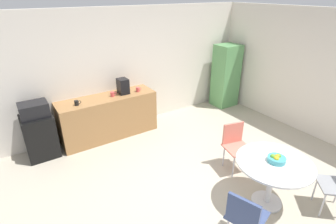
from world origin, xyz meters
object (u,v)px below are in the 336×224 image
microwave (34,110)px  locker_cabinet (226,76)px  fruit_bowl (276,159)px  mini_fridge (40,136)px  mug_white (77,103)px  mug_green (138,89)px  coffee_maker (123,86)px  mug_red (113,94)px  chair_coral (235,141)px  chair_navy (245,215)px  round_table (273,170)px

microwave → locker_cabinet: (4.63, -0.10, -0.14)m
microwave → fruit_bowl: 4.08m
mini_fridge → mug_white: mug_white is taller
locker_cabinet → mug_white: (-3.90, 0.01, 0.13)m
mug_green → coffee_maker: (-0.31, 0.07, 0.11)m
microwave → mug_white: 0.74m
mug_white → mug_red: size_ratio=1.00×
chair_coral → mug_red: bearing=120.4°
mini_fridge → mug_white: 0.91m
chair_navy → mug_green: bearing=83.6°
fruit_bowl → chair_coral: bearing=77.8°
round_table → microwave: bearing=128.9°
chair_navy → mug_red: bearing=93.1°
microwave → chair_navy: size_ratio=0.58×
microwave → mug_green: 2.04m
mug_green → coffee_maker: coffee_maker is taller
chair_navy → mug_green: mug_green is taller
mini_fridge → microwave: bearing=0.0°
mini_fridge → coffee_maker: 1.85m
fruit_bowl → coffee_maker: size_ratio=0.77×
round_table → fruit_bowl: bearing=-4.6°
mug_green → chair_navy: bearing=-96.4°
mug_red → coffee_maker: coffee_maker is taller
mug_white → coffee_maker: size_ratio=0.40×
mug_white → mug_green: same height
chair_coral → chair_navy: (-1.11, -1.21, 0.00)m
fruit_bowl → mug_green: mug_green is taller
mug_red → chair_coral: bearing=-59.6°
round_table → chair_coral: bearing=76.5°
chair_navy → fruit_bowl: size_ratio=3.35×
mug_white → mug_green: size_ratio=1.00×
round_table → chair_coral: 0.94m
locker_cabinet → coffee_maker: (-2.90, 0.10, 0.24)m
mini_fridge → mug_red: 1.57m
microwave → mug_white: bearing=-7.0°
chair_coral → round_table: bearing=-103.5°
chair_coral → mini_fridge: bearing=141.0°
microwave → locker_cabinet: 4.63m
locker_cabinet → mug_white: size_ratio=12.66×
round_table → mini_fridge: bearing=128.9°
mug_red → coffee_maker: (0.26, 0.03, 0.11)m
mug_white → mug_red: bearing=4.3°
microwave → mug_red: microwave is taller
mug_red → microwave: bearing=178.7°
locker_cabinet → mini_fridge: bearing=178.8°
round_table → chair_navy: bearing=-161.7°
locker_cabinet → mug_red: bearing=178.8°
microwave → mug_white: microwave is taller
round_table → mug_green: bearing=99.4°
chair_coral → chair_navy: size_ratio=1.00×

